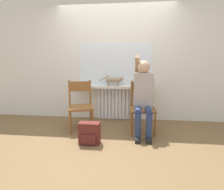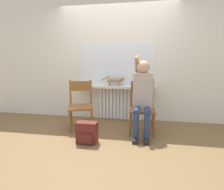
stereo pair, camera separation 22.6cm
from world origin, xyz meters
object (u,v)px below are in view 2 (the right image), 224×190
at_px(chair_right, 142,107).
at_px(person, 143,94).
at_px(chair_left, 81,104).
at_px(cat, 115,80).
at_px(backpack, 87,133).

xyz_separation_m(chair_right, person, (0.00, -0.10, 0.26)).
distance_m(chair_left, cat, 0.93).
height_order(chair_left, chair_right, same).
bearing_deg(cat, chair_right, -44.16).
relative_size(chair_left, backpack, 2.70).
distance_m(chair_left, chair_right, 1.18).
bearing_deg(backpack, person, 33.18).
bearing_deg(chair_left, backpack, -81.58).
height_order(chair_left, cat, cat).
bearing_deg(backpack, chair_left, 116.42).
height_order(person, cat, person).
bearing_deg(chair_right, cat, 133.34).
bearing_deg(chair_right, chair_left, 177.61).
relative_size(cat, backpack, 1.49).
xyz_separation_m(chair_right, cat, (-0.60, 0.58, 0.44)).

